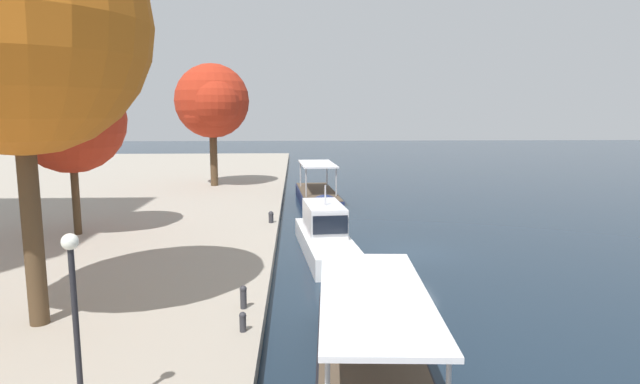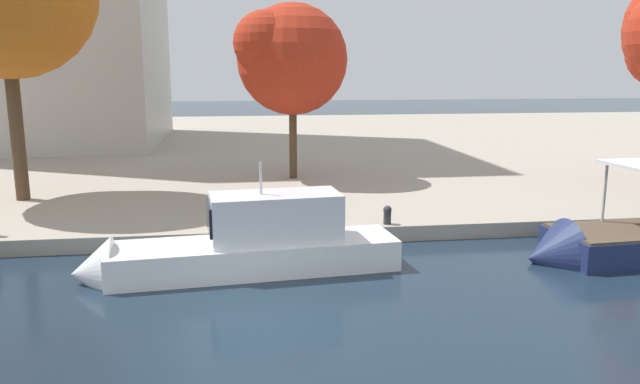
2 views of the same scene
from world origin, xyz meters
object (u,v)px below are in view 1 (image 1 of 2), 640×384
mooring_bollard_0 (243,321)px  mooring_bollard_1 (271,217)px  tour_boat_2 (319,201)px  lamp_post (76,326)px  motor_yacht_1 (327,242)px  mooring_bollard_2 (243,296)px  tree_2 (69,117)px  tree_0 (212,103)px

mooring_bollard_0 → mooring_bollard_1: bearing=-0.4°
tour_boat_2 → lamp_post: bearing=-15.3°
motor_yacht_1 → mooring_bollard_2: size_ratio=12.68×
motor_yacht_1 → tree_2: size_ratio=1.12×
lamp_post → mooring_bollard_1: bearing=-8.0°
tree_0 → tree_2: tree_0 is taller
motor_yacht_1 → mooring_bollard_1: (5.52, 3.05, 0.24)m
mooring_bollard_0 → mooring_bollard_2: 1.92m
lamp_post → tree_0: (36.93, 2.93, 5.11)m
mooring_bollard_0 → tree_2: bearing=37.7°
mooring_bollard_1 → tree_2: tree_2 is taller
motor_yacht_1 → lamp_post: bearing=-26.8°
mooring_bollard_1 → mooring_bollard_2: mooring_bollard_2 is taller
mooring_bollard_2 → tree_0: size_ratio=0.07×
motor_yacht_1 → mooring_bollard_2: bearing=-27.0°
mooring_bollard_1 → mooring_bollard_2: size_ratio=0.88×
tree_2 → motor_yacht_1: bearing=-101.9°
tree_2 → lamp_post: bearing=-157.7°
mooring_bollard_0 → mooring_bollard_2: (1.91, 0.17, 0.10)m
motor_yacht_1 → mooring_bollard_1: motor_yacht_1 is taller
tour_boat_2 → tree_2: size_ratio=1.26×
tour_boat_2 → tree_2: bearing=-52.5°
tour_boat_2 → mooring_bollard_0: (-25.04, 3.38, 0.58)m
tour_boat_2 → tree_0: bearing=-131.2°
mooring_bollard_0 → lamp_post: bearing=150.1°
tree_0 → tree_2: size_ratio=1.20×
motor_yacht_1 → mooring_bollard_0: motor_yacht_1 is taller
tree_0 → motor_yacht_1: bearing=-157.6°
mooring_bollard_0 → tree_2: (13.18, 10.20, 6.01)m
motor_yacht_1 → tree_2: (2.82, 13.38, 6.20)m
mooring_bollard_0 → tree_0: tree_0 is taller
motor_yacht_1 → mooring_bollard_0: size_ratio=16.43×
tour_boat_2 → lamp_post: lamp_post is taller
lamp_post → tree_2: (18.07, 7.40, 4.04)m
tour_boat_2 → mooring_bollard_1: bearing=-23.2°
motor_yacht_1 → tree_0: size_ratio=0.93×
mooring_bollard_0 → tree_2: size_ratio=0.07×
motor_yacht_1 → tour_boat_2: 14.68m
lamp_post → tour_boat_2: bearing=-11.7°
tree_2 → mooring_bollard_0: bearing=-142.3°
tour_boat_2 → mooring_bollard_2: bearing=-12.3°
mooring_bollard_1 → lamp_post: size_ratio=0.17×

